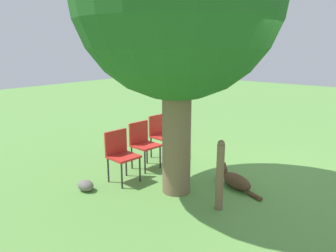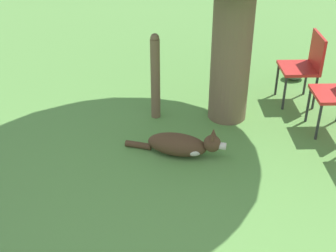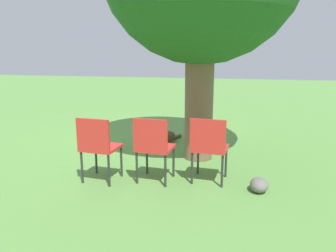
{
  "view_description": "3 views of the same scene",
  "coord_description": "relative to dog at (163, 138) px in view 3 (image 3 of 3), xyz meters",
  "views": [
    {
      "loc": [
        -2.39,
        4.76,
        2.22
      ],
      "look_at": [
        0.62,
        1.03,
        1.04
      ],
      "focal_mm": 35.0,
      "sensor_mm": 36.0,
      "label": 1
    },
    {
      "loc": [
        -0.73,
        -3.62,
        2.7
      ],
      "look_at": [
        -0.27,
        0.35,
        0.3
      ],
      "focal_mm": 50.0,
      "sensor_mm": 36.0,
      "label": 2
    },
    {
      "loc": [
        5.43,
        1.57,
        1.66
      ],
      "look_at": [
        0.87,
        0.58,
        0.58
      ],
      "focal_mm": 35.0,
      "sensor_mm": 36.0,
      "label": 3
    }
  ],
  "objects": [
    {
      "name": "garden_rock",
      "position": [
        1.74,
        1.6,
        -0.03
      ],
      "size": [
        0.29,
        0.22,
        0.17
      ],
      "color": "slate",
      "rests_on": "ground_plane"
    },
    {
      "name": "red_chair_0",
      "position": [
        1.87,
        -0.4,
        0.39
      ],
      "size": [
        0.46,
        0.47,
        0.86
      ],
      "rotation": [
        0.0,
        0.0,
        3.05
      ],
      "color": "red",
      "rests_on": "ground_plane"
    },
    {
      "name": "red_chair_2",
      "position": [
        1.59,
        0.98,
        0.39
      ],
      "size": [
        0.46,
        0.47,
        0.86
      ],
      "rotation": [
        0.0,
        0.0,
        3.05
      ],
      "color": "red",
      "rests_on": "ground_plane"
    },
    {
      "name": "fence_post",
      "position": [
        -0.19,
        0.81,
        0.39
      ],
      "size": [
        0.11,
        0.11,
        1.0
      ],
      "color": "brown",
      "rests_on": "ground_plane"
    },
    {
      "name": "dog",
      "position": [
        0.0,
        0.0,
        0.0
      ],
      "size": [
        1.0,
        0.48,
        0.33
      ],
      "rotation": [
        0.0,
        0.0,
        5.9
      ],
      "color": "#513823",
      "rests_on": "ground_plane"
    },
    {
      "name": "red_chair_1",
      "position": [
        1.73,
        0.29,
        0.39
      ],
      "size": [
        0.46,
        0.47,
        0.86
      ],
      "rotation": [
        0.0,
        0.0,
        3.05
      ],
      "color": "red",
      "rests_on": "ground_plane"
    },
    {
      "name": "ground_plane",
      "position": [
        0.13,
        -0.26,
        -0.12
      ],
      "size": [
        30.0,
        30.0,
        0.0
      ],
      "primitive_type": "plane",
      "color": "#609947"
    }
  ]
}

